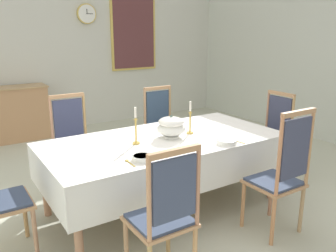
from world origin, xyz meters
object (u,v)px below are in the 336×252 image
object	(u,v)px
chair_south_b	(281,173)
sideboard	(3,115)
chair_south_a	(164,214)
spoon_secondary	(234,140)
mounted_clock	(86,14)
framed_painting	(134,33)
chair_north_a	(73,141)
soup_tureen	(171,127)
candlestick_east	(190,121)
spoon_primary	(128,161)
candlestick_west	(136,129)
dining_table	(164,145)
bowl_near_left	(142,157)
chair_head_east	(271,133)
bowl_near_right	(227,141)
chair_north_b	(163,127)

from	to	relation	value
chair_south_b	sideboard	xyz separation A→B (m)	(-1.63, 4.31, -0.14)
chair_south_a	sideboard	size ratio (longest dim) A/B	0.75
spoon_secondary	mounted_clock	xyz separation A→B (m)	(0.05, 4.01, 1.32)
framed_painting	chair_north_a	bearing A→B (deg)	-129.95
chair_south_b	mounted_clock	world-z (taller)	mounted_clock
soup_tureen	mounted_clock	bearing A→B (deg)	81.90
candlestick_east	mounted_clock	xyz separation A→B (m)	(0.27, 3.57, 1.19)
spoon_primary	mounted_clock	bearing A→B (deg)	75.46
candlestick_west	spoon_primary	world-z (taller)	candlestick_west
dining_table	bowl_near_left	bearing A→B (deg)	-139.43
chair_south_b	spoon_secondary	bearing A→B (deg)	95.87
chair_south_a	spoon_primary	bearing A→B (deg)	87.99
chair_head_east	candlestick_west	xyz separation A→B (m)	(-1.92, -0.00, 0.35)
chair_south_a	bowl_near_right	xyz separation A→B (m)	(1.04, 0.52, 0.22)
candlestick_west	mounted_clock	bearing A→B (deg)	75.67
mounted_clock	framed_painting	distance (m)	1.01
dining_table	chair_north_a	world-z (taller)	chair_north_a
chair_north_a	framed_painting	size ratio (longest dim) A/B	0.76
chair_head_east	mounted_clock	bearing A→B (deg)	15.74
chair_head_east	framed_painting	xyz separation A→B (m)	(-0.05, 3.58, 1.19)
chair_north_a	mounted_clock	distance (m)	3.23
chair_north_a	bowl_near_right	size ratio (longest dim) A/B	5.66
candlestick_east	framed_painting	xyz separation A→B (m)	(1.23, 3.58, 0.85)
sideboard	chair_south_a	bearing A→B (deg)	95.44
chair_head_east	bowl_near_left	world-z (taller)	chair_head_east
chair_south_a	framed_painting	distance (m)	5.19
chair_north_a	bowl_near_left	size ratio (longest dim) A/B	6.23
soup_tureen	bowl_near_right	distance (m)	0.58
candlestick_east	chair_south_b	bearing A→B (deg)	-74.52
sideboard	bowl_near_right	bearing A→B (deg)	110.92
chair_south_a	spoon_secondary	bearing A→B (deg)	25.09
bowl_near_right	sideboard	size ratio (longest dim) A/B	0.13
soup_tureen	framed_painting	size ratio (longest dim) A/B	0.20
dining_table	candlestick_east	size ratio (longest dim) A/B	6.93
spoon_primary	mounted_clock	world-z (taller)	mounted_clock
bowl_near_right	chair_south_b	bearing A→B (deg)	-71.10
chair_south_b	mounted_clock	size ratio (longest dim) A/B	3.32
chair_north_b	spoon_secondary	world-z (taller)	chair_north_b
soup_tureen	candlestick_east	bearing A→B (deg)	0.00
chair_south_a	chair_north_b	xyz separation A→B (m)	(1.22, 1.97, -0.00)
soup_tureen	spoon_secondary	xyz separation A→B (m)	(0.46, -0.44, -0.11)
spoon_primary	spoon_secondary	world-z (taller)	same
chair_south_a	chair_north_a	bearing A→B (deg)	90.00
chair_south_a	framed_painting	bearing A→B (deg)	64.56
soup_tureen	candlestick_west	size ratio (longest dim) A/B	0.81
chair_south_a	mounted_clock	world-z (taller)	mounted_clock
bowl_near_left	spoon_secondary	xyz separation A→B (m)	(1.02, -0.03, -0.02)
framed_painting	soup_tureen	bearing A→B (deg)	-112.26
soup_tureen	chair_head_east	bearing A→B (deg)	0.00
chair_south_b	bowl_near_right	world-z (taller)	chair_south_b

